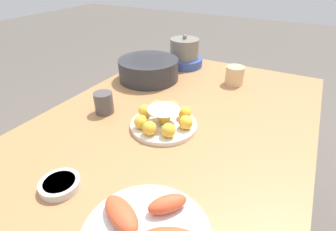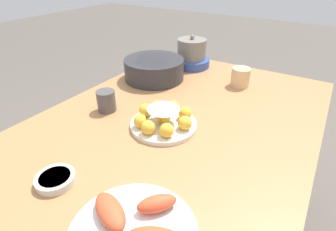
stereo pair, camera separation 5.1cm
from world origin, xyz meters
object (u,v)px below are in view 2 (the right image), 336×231
object	(u,v)px
serving_bowl	(154,68)
cake_plate	(163,119)
sauce_bowl	(55,179)
cup_far	(106,101)
dining_table	(172,141)
warming_pot	(191,55)
cup_near	(240,77)
seafood_platter	(133,231)

from	to	relation	value
serving_bowl	cake_plate	bearing A→B (deg)	-141.15
sauce_bowl	cup_far	distance (m)	0.40
serving_bowl	dining_table	bearing A→B (deg)	-136.42
dining_table	cake_plate	bearing A→B (deg)	155.45
cake_plate	sauce_bowl	size ratio (longest dim) A/B	2.26
warming_pot	cup_near	bearing A→B (deg)	-109.48
sauce_bowl	warming_pot	xyz separation A→B (m)	(0.99, 0.11, 0.05)
cup_near	cup_far	xyz separation A→B (m)	(-0.51, 0.37, -0.00)
cake_plate	warming_pot	size ratio (longest dim) A/B	1.17
dining_table	seafood_platter	distance (m)	0.48
serving_bowl	cup_near	size ratio (longest dim) A/B	3.37
warming_pot	sauce_bowl	bearing A→B (deg)	-173.58
serving_bowl	cup_far	xyz separation A→B (m)	(-0.36, -0.02, -0.01)
dining_table	serving_bowl	distance (m)	0.45
cup_far	warming_pot	xyz separation A→B (m)	(0.62, -0.05, 0.02)
serving_bowl	cup_far	size ratio (longest dim) A/B	3.52
cup_far	cup_near	bearing A→B (deg)	-35.80
sauce_bowl	cup_near	bearing A→B (deg)	-13.40
cake_plate	cup_far	distance (m)	0.25
cup_near	cake_plate	bearing A→B (deg)	166.96
cake_plate	sauce_bowl	world-z (taller)	cake_plate
cup_near	warming_pot	bearing A→B (deg)	70.52
dining_table	sauce_bowl	xyz separation A→B (m)	(-0.42, 0.11, 0.09)
seafood_platter	cake_plate	bearing A→B (deg)	24.54
serving_bowl	warming_pot	xyz separation A→B (m)	(0.26, -0.07, 0.01)
dining_table	serving_bowl	world-z (taller)	serving_bowl
serving_bowl	warming_pot	world-z (taller)	warming_pot
cup_near	warming_pot	xyz separation A→B (m)	(0.11, 0.32, 0.02)
sauce_bowl	cup_near	distance (m)	0.90
cake_plate	seafood_platter	bearing A→B (deg)	-155.46
cup_far	warming_pot	distance (m)	0.62
cake_plate	warming_pot	distance (m)	0.64
dining_table	cup_far	world-z (taller)	cup_far
seafood_platter	cup_near	distance (m)	0.89
serving_bowl	sauce_bowl	distance (m)	0.75
cake_plate	serving_bowl	size ratio (longest dim) A/B	0.81
cup_near	cup_far	bearing A→B (deg)	144.20
cup_near	seafood_platter	bearing A→B (deg)	-175.55
sauce_bowl	warming_pot	size ratio (longest dim) A/B	0.52
cake_plate	serving_bowl	xyz separation A→B (m)	(0.35, 0.28, 0.02)
cake_plate	seafood_platter	world-z (taller)	cake_plate
dining_table	cake_plate	xyz separation A→B (m)	(-0.04, 0.02, 0.11)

